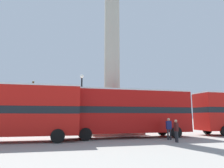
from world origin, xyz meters
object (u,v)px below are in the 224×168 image
(bus_b, at_px, (11,110))
(equestrian_statue, at_px, (31,117))
(street_lamp, at_px, (81,104))
(pedestrian_near_lamp, at_px, (176,130))
(bus_a, at_px, (128,111))
(monument_column, at_px, (112,78))
(pedestrian_by_plinth, at_px, (169,127))

(bus_b, relative_size, equestrian_statue, 1.62)
(equestrian_statue, distance_m, street_lamp, 9.23)
(pedestrian_near_lamp, bearing_deg, bus_a, 37.36)
(monument_column, relative_size, pedestrian_near_lamp, 12.16)
(equestrian_statue, bearing_deg, street_lamp, -71.95)
(monument_column, height_order, pedestrian_by_plinth, monument_column)
(bus_a, xyz_separation_m, equestrian_statue, (-9.09, 9.67, -0.52))
(bus_b, relative_size, pedestrian_near_lamp, 6.21)
(pedestrian_by_plinth, bearing_deg, pedestrian_near_lamp, 70.41)
(pedestrian_by_plinth, bearing_deg, bus_b, -16.08)
(bus_b, height_order, street_lamp, street_lamp)
(pedestrian_near_lamp, xyz_separation_m, pedestrian_by_plinth, (0.34, 1.51, 0.07))
(bus_b, bearing_deg, street_lamp, 28.46)
(pedestrian_by_plinth, bearing_deg, monument_column, -76.23)
(monument_column, bearing_deg, pedestrian_near_lamp, -74.72)
(bus_a, bearing_deg, equestrian_statue, 135.86)
(bus_a, bearing_deg, pedestrian_by_plinth, -40.30)
(pedestrian_near_lamp, distance_m, pedestrian_by_plinth, 1.55)
(equestrian_statue, distance_m, pedestrian_near_lamp, 17.74)
(bus_a, xyz_separation_m, pedestrian_near_lamp, (2.26, -3.93, -1.45))
(monument_column, distance_m, bus_a, 6.20)
(bus_a, xyz_separation_m, bus_b, (-9.61, -0.45, -0.01))
(bus_b, height_order, pedestrian_by_plinth, bus_b)
(monument_column, bearing_deg, street_lamp, -144.96)
(equestrian_statue, height_order, pedestrian_by_plinth, equestrian_statue)
(pedestrian_near_lamp, bearing_deg, pedestrian_by_plinth, -5.25)
(bus_a, relative_size, street_lamp, 1.94)
(equestrian_statue, height_order, pedestrian_near_lamp, equestrian_statue)
(monument_column, height_order, equestrian_statue, monument_column)
(pedestrian_near_lamp, height_order, pedestrian_by_plinth, pedestrian_by_plinth)
(bus_a, height_order, equestrian_statue, equestrian_statue)
(pedestrian_by_plinth, bearing_deg, bus_a, -49.85)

